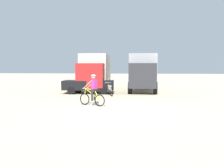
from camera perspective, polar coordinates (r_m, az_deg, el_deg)
The scene contains 6 objects.
ground_plane at distance 11.74m, azimuth 0.64°, elevation -6.84°, with size 120.00×120.00×0.00m, color beige.
box_truck_cream_rv at distance 22.52m, azimuth -4.04°, elevation 3.29°, with size 2.53×6.80×3.35m.
box_truck_grey_hauler at distance 22.20m, azimuth 7.50°, elevation 3.25°, with size 2.69×6.85×3.35m.
sedan_parked at distance 19.93m, azimuth -5.51°, elevation 0.30°, with size 4.31×2.05×1.76m.
cyclist_orange_shirt at distance 13.66m, azimuth -4.61°, elevation -1.69°, with size 1.59×0.84×1.82m.
bicycle_spare at distance 18.45m, azimuth -0.58°, elevation -1.51°, with size 0.76×1.63×0.97m.
Camera 1 is at (0.98, -11.48, 2.27)m, focal length 38.18 mm.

